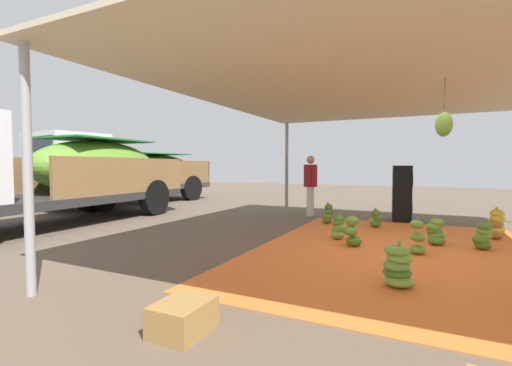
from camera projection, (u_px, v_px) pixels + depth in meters
The scene contains 17 objects.
ground_plane at pixel (232, 235), 7.06m from camera, with size 40.00×40.00×0.00m, color brown.
tarp_orange at pixel (391, 251), 5.75m from camera, with size 6.23×4.16×0.01m, color orange.
tent_canopy at pixel (401, 86), 5.57m from camera, with size 8.00×7.00×2.75m.
banana_bunch_0 at pixel (376, 219), 7.93m from camera, with size 0.31×0.32×0.44m.
banana_bunch_3 at pixel (338, 228), 6.65m from camera, with size 0.33×0.34×0.49m.
banana_bunch_4 at pixel (496, 225), 6.65m from camera, with size 0.42×0.41×0.61m.
banana_bunch_5 at pixel (483, 236), 5.81m from camera, with size 0.36×0.38×0.51m.
banana_bunch_6 at pixel (352, 232), 6.08m from camera, with size 0.37×0.38×0.55m.
banana_bunch_7 at pixel (398, 267), 4.06m from camera, with size 0.49×0.48×0.53m.
banana_bunch_8 at pixel (328, 214), 8.46m from camera, with size 0.32×0.34×0.52m.
banana_bunch_9 at pixel (417, 239), 5.51m from camera, with size 0.35×0.35×0.59m.
banana_bunch_10 at pixel (435, 232), 6.18m from camera, with size 0.43×0.41×0.50m.
cargo_truck_main at pixel (48, 171), 8.09m from camera, with size 7.03×2.54×2.40m.
cargo_truck_far at pixel (124, 171), 12.84m from camera, with size 6.62×3.06×2.40m.
worker_0 at pixel (310, 181), 9.77m from camera, with size 0.61×0.38×1.68m.
speaker_stack at pixel (402, 193), 8.90m from camera, with size 0.60×0.51×1.40m.
crate_1 at pixel (183, 317), 2.93m from camera, with size 0.51×0.40×0.27m, color olive.
Camera 1 is at (-6.08, -0.51, 1.39)m, focal length 24.68 mm.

